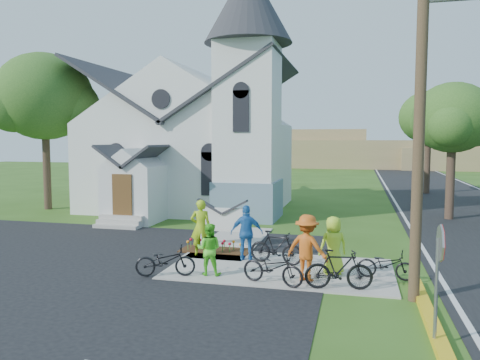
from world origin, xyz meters
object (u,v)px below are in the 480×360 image
(church_sign, at_px, (222,220))
(cyclist_0, at_px, (201,227))
(bike_3, at_px, (339,269))
(bike_4, at_px, (386,264))
(utility_pole, at_px, (423,88))
(cyclist_2, at_px, (247,233))
(stop_sign, at_px, (439,259))
(bike_1, at_px, (276,247))
(cyclist_1, at_px, (209,249))
(bike_2, at_px, (273,267))
(cyclist_3, at_px, (307,248))
(cyclist_4, at_px, (333,245))
(bike_0, at_px, (165,261))

(church_sign, relative_size, cyclist_0, 1.11)
(bike_3, distance_m, bike_4, 1.87)
(utility_pole, relative_size, cyclist_2, 5.34)
(stop_sign, height_order, bike_1, stop_sign)
(bike_4, bearing_deg, stop_sign, -162.60)
(utility_pole, relative_size, bike_3, 5.40)
(cyclist_0, bearing_deg, utility_pole, 139.19)
(bike_1, relative_size, bike_3, 0.98)
(cyclist_1, distance_m, bike_1, 2.48)
(utility_pole, height_order, stop_sign, utility_pole)
(bike_2, height_order, cyclist_3, cyclist_3)
(bike_2, xyz_separation_m, cyclist_4, (1.60, 1.45, 0.40))
(cyclist_4, bearing_deg, cyclist_1, -9.36)
(bike_0, bearing_deg, cyclist_2, -55.50)
(cyclist_0, relative_size, bike_3, 1.07)
(cyclist_3, bearing_deg, utility_pole, -179.11)
(cyclist_1, relative_size, bike_1, 0.87)
(cyclist_0, bearing_deg, cyclist_2, 153.96)
(utility_pole, xyz_separation_m, cyclist_0, (-6.88, 3.03, -4.36))
(cyclist_1, bearing_deg, cyclist_0, -69.48)
(stop_sign, height_order, bike_4, stop_sign)
(cyclist_1, xyz_separation_m, bike_2, (2.04, -0.47, -0.30))
(stop_sign, xyz_separation_m, bike_0, (-7.13, 3.00, -1.26))
(bike_1, bearing_deg, cyclist_4, -101.52)
(bike_3, bearing_deg, cyclist_0, 51.98)
(bike_3, xyz_separation_m, bike_4, (1.31, 1.32, -0.13))
(church_sign, distance_m, stop_sign, 9.97)
(bike_0, bearing_deg, bike_3, -107.34)
(bike_3, bearing_deg, cyclist_2, 43.28)
(church_sign, distance_m, bike_0, 4.46)
(cyclist_3, xyz_separation_m, cyclist_4, (0.71, 0.85, -0.08))
(church_sign, bearing_deg, bike_3, -43.80)
(cyclist_3, relative_size, bike_4, 1.18)
(church_sign, bearing_deg, stop_sign, -48.12)
(cyclist_3, bearing_deg, church_sign, -28.01)
(bike_2, distance_m, cyclist_3, 1.18)
(cyclist_1, bearing_deg, cyclist_3, 178.37)
(church_sign, xyz_separation_m, bike_3, (4.59, -4.40, -0.42))
(stop_sign, height_order, bike_2, stop_sign)
(church_sign, height_order, bike_1, church_sign)
(cyclist_1, distance_m, bike_3, 3.90)
(cyclist_3, xyz_separation_m, bike_3, (0.93, -0.60, -0.41))
(cyclist_0, bearing_deg, bike_2, 121.38)
(utility_pole, height_order, cyclist_3, utility_pole)
(cyclist_3, bearing_deg, cyclist_2, -21.62)
(bike_1, distance_m, bike_3, 3.04)
(utility_pole, bearing_deg, bike_2, 175.49)
(stop_sign, relative_size, bike_1, 1.37)
(cyclist_1, xyz_separation_m, bike_4, (5.18, 0.85, -0.36))
(cyclist_2, bearing_deg, bike_1, 155.90)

